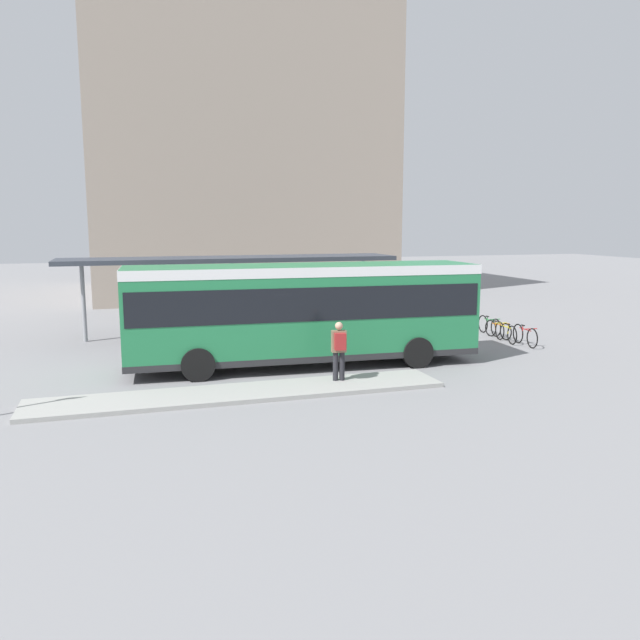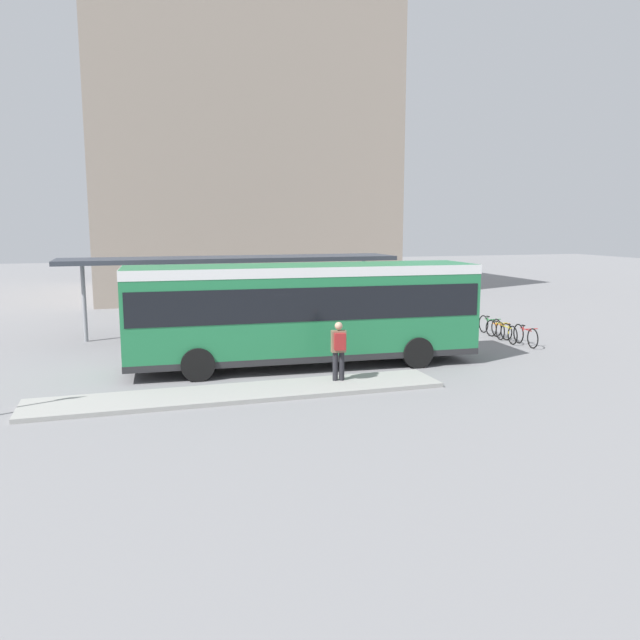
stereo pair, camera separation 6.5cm
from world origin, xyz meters
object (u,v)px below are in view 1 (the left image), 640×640
bicycle_red (525,336)px  bicycle_yellow (506,333)px  bicycle_orange (498,330)px  bicycle_green (489,325)px  pedestrian_waiting (339,347)px  potted_planter_near_shelter (287,324)px  city_bus (304,307)px  potted_planter_far_side (392,320)px

bicycle_red → bicycle_yellow: bearing=-155.7°
bicycle_orange → bicycle_yellow: bearing=-20.1°
bicycle_yellow → bicycle_green: (0.32, 1.66, 0.01)m
pedestrian_waiting → potted_planter_near_shelter: (0.30, 7.07, -0.42)m
bicycle_red → potted_planter_near_shelter: bearing=-108.2°
city_bus → pedestrian_waiting: city_bus is taller
city_bus → bicycle_red: city_bus is taller
pedestrian_waiting → bicycle_orange: 9.96m
pedestrian_waiting → potted_planter_near_shelter: size_ratio=1.33×
bicycle_yellow → potted_planter_far_side: size_ratio=1.33×
bicycle_red → city_bus: bearing=-79.8°
bicycle_yellow → bicycle_orange: size_ratio=1.08×
pedestrian_waiting → bicycle_red: 9.31m
city_bus → pedestrian_waiting: bearing=-81.0°
bicycle_green → city_bus: bearing=-69.0°
potted_planter_far_side → bicycle_green: bearing=-11.3°
bicycle_orange → potted_planter_near_shelter: (-8.27, 2.04, 0.32)m
bicycle_green → bicycle_orange: bearing=-6.8°
bicycle_green → potted_planter_far_side: (-4.08, 0.81, 0.29)m
pedestrian_waiting → bicycle_yellow: pedestrian_waiting is taller
bicycle_orange → pedestrian_waiting: bearing=-66.1°
bicycle_yellow → potted_planter_near_shelter: potted_planter_near_shelter is taller
bicycle_green → potted_planter_near_shelter: (-8.39, 1.21, 0.29)m
pedestrian_waiting → bicycle_green: 10.51m
bicycle_red → bicycle_green: 2.50m
city_bus → pedestrian_waiting: (0.28, -2.66, -0.82)m
bicycle_yellow → potted_planter_far_side: 4.51m
city_bus → potted_planter_near_shelter: city_bus is taller
bicycle_orange → bicycle_green: bicycle_green is taller
city_bus → bicycle_yellow: (8.65, 1.54, -1.54)m
bicycle_red → potted_planter_far_side: (-4.04, 3.31, 0.28)m
city_bus → bicycle_green: city_bus is taller
bicycle_orange → bicycle_green: (0.12, 0.83, 0.03)m
city_bus → potted_planter_near_shelter: 4.62m
bicycle_red → bicycle_yellow: 0.88m
city_bus → bicycle_green: (8.97, 3.20, -1.53)m
potted_planter_near_shelter → bicycle_orange: bearing=-13.9°
pedestrian_waiting → potted_planter_near_shelter: bearing=6.7°
bicycle_orange → potted_planter_near_shelter: size_ratio=1.25×
potted_planter_far_side → pedestrian_waiting: bearing=-124.6°
potted_planter_near_shelter → potted_planter_far_side: bearing=-5.3°
pedestrian_waiting → potted_planter_far_side: size_ratio=1.31×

